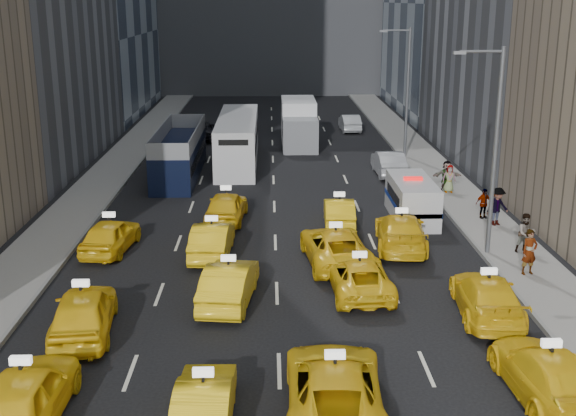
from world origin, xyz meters
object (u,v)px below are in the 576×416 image
at_px(double_decker, 180,152).
at_px(city_bus, 238,140).
at_px(nypd_van, 412,200).
at_px(box_truck, 299,123).
at_px(pedestrian_0, 529,252).

bearing_deg(double_decker, city_bus, 49.76).
distance_m(nypd_van, box_truck, 20.09).
distance_m(city_bus, box_truck, 7.54).
relative_size(double_decker, city_bus, 0.86).
bearing_deg(city_bus, double_decker, -140.45).
bearing_deg(double_decker, box_truck, 54.64).
height_order(double_decker, pedestrian_0, double_decker).
height_order(box_truck, pedestrian_0, box_truck).
bearing_deg(nypd_van, double_decker, 136.78).
bearing_deg(double_decker, nypd_van, -33.01).
distance_m(nypd_van, city_bus, 16.33).
distance_m(double_decker, city_bus, 5.08).
xyz_separation_m(double_decker, city_bus, (3.53, 3.65, 0.04)).
height_order(nypd_van, city_bus, city_bus).
xyz_separation_m(nypd_van, box_truck, (-4.98, 19.45, 0.69)).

